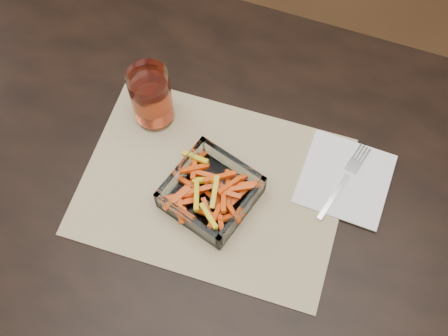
{
  "coord_description": "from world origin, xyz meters",
  "views": [
    {
      "loc": [
        0.06,
        -0.32,
        1.66
      ],
      "look_at": [
        -0.07,
        0.06,
        0.78
      ],
      "focal_mm": 45.0,
      "sensor_mm": 36.0,
      "label": 1
    }
  ],
  "objects": [
    {
      "name": "fork",
      "position": [
        0.13,
        0.12,
        0.76
      ],
      "size": [
        0.06,
        0.17,
        0.0
      ],
      "rotation": [
        0.0,
        0.0,
        -0.26
      ],
      "color": "silver",
      "rests_on": "napkin"
    },
    {
      "name": "glass_bowl",
      "position": [
        -0.08,
        0.01,
        0.77
      ],
      "size": [
        0.17,
        0.17,
        0.05
      ],
      "rotation": [
        0.0,
        0.0,
        -0.29
      ],
      "color": "white",
      "rests_on": "placemat"
    },
    {
      "name": "napkin",
      "position": [
        0.13,
        0.13,
        0.76
      ],
      "size": [
        0.16,
        0.16,
        0.0
      ],
      "primitive_type": "cube",
      "rotation": [
        0.0,
        0.0,
        -0.03
      ],
      "color": "white",
      "rests_on": "placemat"
    },
    {
      "name": "tumbler",
      "position": [
        -0.23,
        0.13,
        0.81
      ],
      "size": [
        0.07,
        0.07,
        0.13
      ],
      "color": "white",
      "rests_on": "placemat"
    },
    {
      "name": "dining_table",
      "position": [
        0.0,
        0.0,
        0.66
      ],
      "size": [
        1.6,
        0.9,
        0.75
      ],
      "color": "black",
      "rests_on": "ground"
    },
    {
      "name": "placemat",
      "position": [
        -0.08,
        0.04,
        0.75
      ],
      "size": [
        0.46,
        0.35,
        0.0
      ],
      "primitive_type": "cube",
      "rotation": [
        0.0,
        0.0,
        0.04
      ],
      "color": "tan",
      "rests_on": "dining_table"
    }
  ]
}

